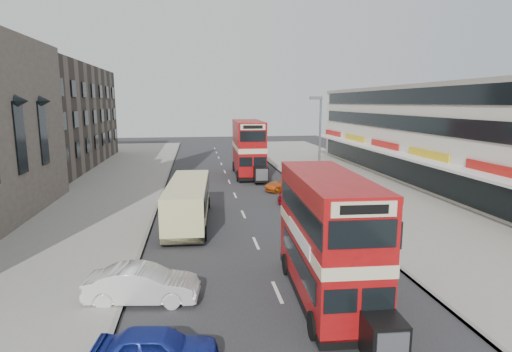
{
  "coord_description": "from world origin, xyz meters",
  "views": [
    {
      "loc": [
        -3.16,
        -13.42,
        7.67
      ],
      "look_at": [
        -0.2,
        6.63,
        4.03
      ],
      "focal_mm": 28.82,
      "sensor_mm": 36.0,
      "label": 1
    }
  ],
  "objects_px": {
    "car_left_front": "(143,284)",
    "cyclist": "(293,187)",
    "car_right_a": "(311,194)",
    "pedestrian_near": "(353,196)",
    "street_lamp": "(319,139)",
    "bus_main": "(327,237)",
    "car_right_b": "(288,185)",
    "car_left_near": "(157,349)",
    "bus_second": "(248,148)",
    "coach": "(188,201)"
  },
  "relations": [
    {
      "from": "coach",
      "to": "car_right_b",
      "type": "xyz_separation_m",
      "value": [
        8.41,
        8.46,
        -0.9
      ]
    },
    {
      "from": "street_lamp",
      "to": "car_right_a",
      "type": "relative_size",
      "value": 1.58
    },
    {
      "from": "car_right_a",
      "to": "pedestrian_near",
      "type": "relative_size",
      "value": 2.65
    },
    {
      "from": "street_lamp",
      "to": "cyclist",
      "type": "xyz_separation_m",
      "value": [
        -1.75,
        1.14,
        -4.06
      ]
    },
    {
      "from": "coach",
      "to": "car_right_a",
      "type": "distance_m",
      "value": 9.96
    },
    {
      "from": "street_lamp",
      "to": "coach",
      "type": "bearing_deg",
      "value": -151.62
    },
    {
      "from": "bus_main",
      "to": "car_left_front",
      "type": "relative_size",
      "value": 2.04
    },
    {
      "from": "car_right_a",
      "to": "cyclist",
      "type": "relative_size",
      "value": 2.4
    },
    {
      "from": "bus_main",
      "to": "coach",
      "type": "bearing_deg",
      "value": -61.19
    },
    {
      "from": "car_left_front",
      "to": "street_lamp",
      "type": "bearing_deg",
      "value": -29.45
    },
    {
      "from": "bus_second",
      "to": "car_right_a",
      "type": "distance_m",
      "value": 13.56
    },
    {
      "from": "coach",
      "to": "pedestrian_near",
      "type": "height_order",
      "value": "coach"
    },
    {
      "from": "bus_second",
      "to": "pedestrian_near",
      "type": "height_order",
      "value": "bus_second"
    },
    {
      "from": "car_right_b",
      "to": "car_left_near",
      "type": "bearing_deg",
      "value": -27.07
    },
    {
      "from": "car_right_a",
      "to": "pedestrian_near",
      "type": "bearing_deg",
      "value": 49.01
    },
    {
      "from": "bus_main",
      "to": "cyclist",
      "type": "xyz_separation_m",
      "value": [
        2.98,
        17.92,
        -1.8
      ]
    },
    {
      "from": "street_lamp",
      "to": "car_right_a",
      "type": "xyz_separation_m",
      "value": [
        -1.05,
        -1.75,
        -4.04
      ]
    },
    {
      "from": "bus_main",
      "to": "bus_second",
      "type": "xyz_separation_m",
      "value": [
        0.54,
        28.04,
        0.41
      ]
    },
    {
      "from": "pedestrian_near",
      "to": "bus_second",
      "type": "bearing_deg",
      "value": -106.47
    },
    {
      "from": "bus_second",
      "to": "car_left_near",
      "type": "xyz_separation_m",
      "value": [
        -6.77,
        -31.52,
        -2.33
      ]
    },
    {
      "from": "coach",
      "to": "car_left_near",
      "type": "xyz_separation_m",
      "value": [
        -0.71,
        -14.73,
        -0.86
      ]
    },
    {
      "from": "street_lamp",
      "to": "car_right_b",
      "type": "relative_size",
      "value": 1.99
    },
    {
      "from": "pedestrian_near",
      "to": "car_right_b",
      "type": "bearing_deg",
      "value": -102.33
    },
    {
      "from": "street_lamp",
      "to": "car_left_front",
      "type": "relative_size",
      "value": 1.88
    },
    {
      "from": "street_lamp",
      "to": "bus_main",
      "type": "distance_m",
      "value": 17.58
    },
    {
      "from": "car_left_near",
      "to": "pedestrian_near",
      "type": "distance_m",
      "value": 20.18
    },
    {
      "from": "car_left_front",
      "to": "car_right_b",
      "type": "distance_m",
      "value": 21.43
    },
    {
      "from": "bus_main",
      "to": "pedestrian_near",
      "type": "xyz_separation_m",
      "value": [
        6.05,
        12.54,
        -1.41
      ]
    },
    {
      "from": "car_right_a",
      "to": "street_lamp",
      "type": "bearing_deg",
      "value": 154.49
    },
    {
      "from": "bus_main",
      "to": "pedestrian_near",
      "type": "distance_m",
      "value": 13.99
    },
    {
      "from": "bus_second",
      "to": "pedestrian_near",
      "type": "bearing_deg",
      "value": 111.09
    },
    {
      "from": "car_right_a",
      "to": "car_right_b",
      "type": "distance_m",
      "value": 4.75
    },
    {
      "from": "coach",
      "to": "bus_main",
      "type": "bearing_deg",
      "value": -60.42
    },
    {
      "from": "car_left_near",
      "to": "car_right_a",
      "type": "relative_size",
      "value": 0.7
    },
    {
      "from": "car_left_near",
      "to": "cyclist",
      "type": "bearing_deg",
      "value": -16.35
    },
    {
      "from": "bus_second",
      "to": "coach",
      "type": "xyz_separation_m",
      "value": [
        -6.06,
        -16.79,
        -1.47
      ]
    },
    {
      "from": "bus_second",
      "to": "car_right_a",
      "type": "relative_size",
      "value": 1.99
    },
    {
      "from": "bus_main",
      "to": "car_left_front",
      "type": "height_order",
      "value": "bus_main"
    },
    {
      "from": "bus_main",
      "to": "car_right_b",
      "type": "height_order",
      "value": "bus_main"
    },
    {
      "from": "car_left_near",
      "to": "coach",
      "type": "bearing_deg",
      "value": 4.15
    },
    {
      "from": "car_left_near",
      "to": "cyclist",
      "type": "distance_m",
      "value": 23.29
    },
    {
      "from": "car_left_near",
      "to": "pedestrian_near",
      "type": "xyz_separation_m",
      "value": [
        12.27,
        16.01,
        0.51
      ]
    },
    {
      "from": "coach",
      "to": "car_left_front",
      "type": "bearing_deg",
      "value": -95.32
    },
    {
      "from": "car_right_b",
      "to": "cyclist",
      "type": "distance_m",
      "value": 1.8
    },
    {
      "from": "bus_main",
      "to": "car_right_b",
      "type": "bearing_deg",
      "value": -95.68
    },
    {
      "from": "bus_second",
      "to": "car_left_near",
      "type": "height_order",
      "value": "bus_second"
    },
    {
      "from": "car_left_front",
      "to": "cyclist",
      "type": "xyz_separation_m",
      "value": [
        10.11,
        17.14,
        0.01
      ]
    },
    {
      "from": "coach",
      "to": "car_left_front",
      "type": "distance_m",
      "value": 10.62
    },
    {
      "from": "bus_main",
      "to": "car_left_near",
      "type": "xyz_separation_m",
      "value": [
        -6.23,
        -3.48,
        -1.91
      ]
    },
    {
      "from": "car_left_front",
      "to": "cyclist",
      "type": "relative_size",
      "value": 2.02
    }
  ]
}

